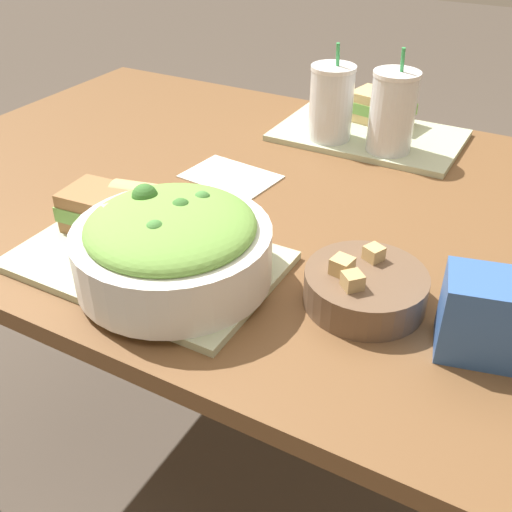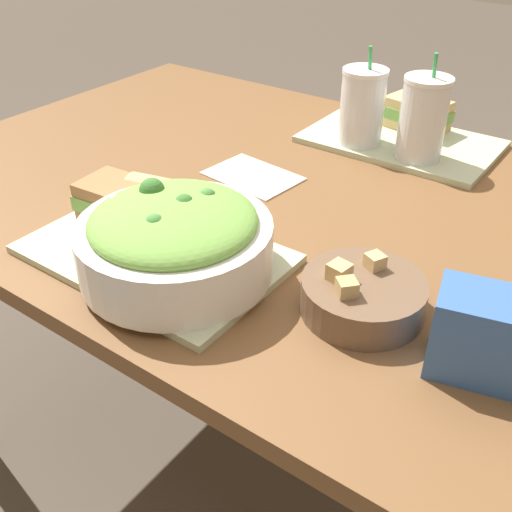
# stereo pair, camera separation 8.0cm
# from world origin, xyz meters

# --- Properties ---
(ground_plane) EXTENTS (12.00, 12.00, 0.00)m
(ground_plane) POSITION_xyz_m (0.00, 0.00, 0.00)
(ground_plane) COLOR #4C4238
(dining_table) EXTENTS (1.32, 0.94, 0.76)m
(dining_table) POSITION_xyz_m (0.00, 0.00, 0.66)
(dining_table) COLOR brown
(dining_table) RESTS_ON ground_plane
(tray_near) EXTENTS (0.38, 0.24, 0.01)m
(tray_near) POSITION_xyz_m (0.01, -0.29, 0.77)
(tray_near) COLOR #B2BC99
(tray_near) RESTS_ON dining_table
(tray_far) EXTENTS (0.38, 0.24, 0.01)m
(tray_far) POSITION_xyz_m (0.13, 0.32, 0.77)
(tray_far) COLOR #B2BC99
(tray_far) RESTS_ON dining_table
(salad_bowl) EXTENTS (0.27, 0.27, 0.12)m
(salad_bowl) POSITION_xyz_m (0.08, -0.31, 0.83)
(salad_bowl) COLOR white
(salad_bowl) RESTS_ON tray_near
(soup_bowl) EXTENTS (0.16, 0.16, 0.07)m
(soup_bowl) POSITION_xyz_m (0.32, -0.22, 0.79)
(soup_bowl) COLOR brown
(soup_bowl) RESTS_ON dining_table
(sandwich_near) EXTENTS (0.15, 0.10, 0.06)m
(sandwich_near) POSITION_xyz_m (-0.09, -0.25, 0.81)
(sandwich_near) COLOR olive
(sandwich_near) RESTS_ON tray_near
(baguette_near) EXTENTS (0.15, 0.10, 0.07)m
(baguette_near) POSITION_xyz_m (-0.03, -0.21, 0.81)
(baguette_near) COLOR tan
(baguette_near) RESTS_ON tray_near
(sandwich_far) EXTENTS (0.14, 0.11, 0.06)m
(sandwich_far) POSITION_xyz_m (0.13, 0.39, 0.81)
(sandwich_far) COLOR tan
(sandwich_far) RESTS_ON tray_far
(drink_cup_dark) EXTENTS (0.09, 0.09, 0.19)m
(drink_cup_dark) POSITION_xyz_m (0.07, 0.25, 0.84)
(drink_cup_dark) COLOR silver
(drink_cup_dark) RESTS_ON tray_far
(drink_cup_red) EXTENTS (0.09, 0.09, 0.20)m
(drink_cup_red) POSITION_xyz_m (0.19, 0.25, 0.85)
(drink_cup_red) COLOR silver
(drink_cup_red) RESTS_ON tray_far
(chip_bag) EXTENTS (0.15, 0.11, 0.10)m
(chip_bag) POSITION_xyz_m (0.49, -0.24, 0.81)
(chip_bag) COLOR #335BA3
(chip_bag) RESTS_ON dining_table
(napkin_folded) EXTENTS (0.18, 0.13, 0.00)m
(napkin_folded) POSITION_xyz_m (-0.03, 0.01, 0.76)
(napkin_folded) COLOR silver
(napkin_folded) RESTS_ON dining_table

